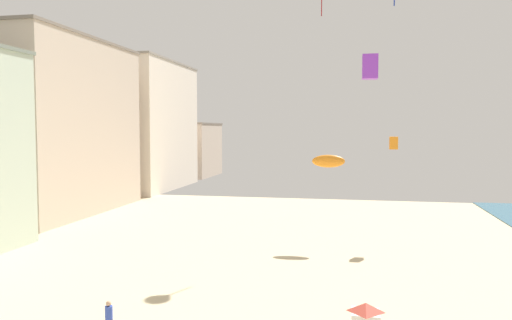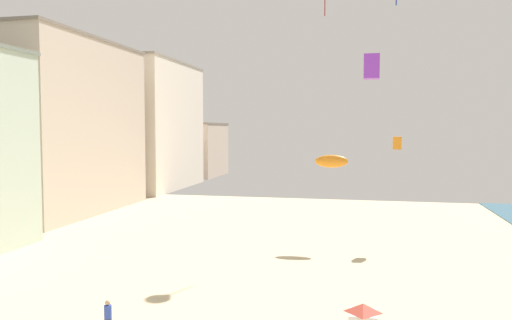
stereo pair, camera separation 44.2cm
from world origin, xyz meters
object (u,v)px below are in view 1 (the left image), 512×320
at_px(kite_orange_parafoil, 328,161).
at_px(kite_orange_box, 394,143).
at_px(kite_purple_box, 370,67).
at_px(kite_flyer, 109,317).

relative_size(kite_orange_parafoil, kite_orange_box, 2.55).
relative_size(kite_purple_box, kite_orange_parafoil, 0.55).
xyz_separation_m(kite_flyer, kite_orange_box, (13.94, 21.92, 7.30)).
relative_size(kite_flyer, kite_orange_parafoil, 0.62).
height_order(kite_purple_box, kite_orange_box, kite_purple_box).
distance_m(kite_purple_box, kite_orange_box, 12.43).
bearing_deg(kite_flyer, kite_purple_box, -61.59).
bearing_deg(kite_orange_parafoil, kite_flyer, -113.16).
height_order(kite_orange_parafoil, kite_orange_box, kite_orange_box).
xyz_separation_m(kite_purple_box, kite_orange_box, (2.29, 11.20, -4.88)).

